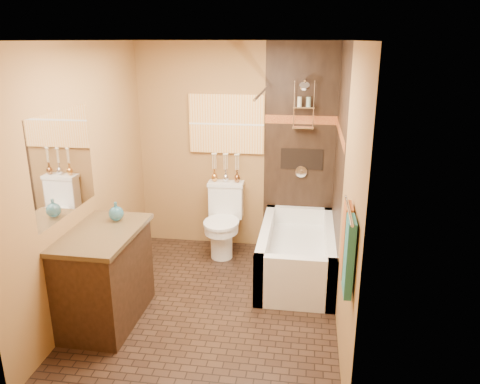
% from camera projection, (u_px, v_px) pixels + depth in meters
% --- Properties ---
extents(floor, '(3.00, 3.00, 0.00)m').
position_uv_depth(floor, '(213.00, 305.00, 4.64)').
color(floor, black).
rests_on(floor, ground).
extents(wall_left, '(0.02, 3.00, 2.50)m').
position_uv_depth(wall_left, '(86.00, 179.00, 4.42)').
color(wall_left, olive).
rests_on(wall_left, floor).
extents(wall_right, '(0.02, 3.00, 2.50)m').
position_uv_depth(wall_right, '(344.00, 191.00, 4.09)').
color(wall_right, olive).
rests_on(wall_right, floor).
extents(wall_back, '(2.40, 0.02, 2.50)m').
position_uv_depth(wall_back, '(236.00, 148.00, 5.66)').
color(wall_back, olive).
rests_on(wall_back, floor).
extents(wall_front, '(2.40, 0.02, 2.50)m').
position_uv_depth(wall_front, '(159.00, 257.00, 2.84)').
color(wall_front, olive).
rests_on(wall_front, floor).
extents(ceiling, '(3.00, 3.00, 0.00)m').
position_uv_depth(ceiling, '(207.00, 40.00, 3.87)').
color(ceiling, silver).
rests_on(ceiling, wall_back).
extents(alcove_tile_back, '(0.85, 0.01, 2.50)m').
position_uv_depth(alcove_tile_back, '(300.00, 151.00, 5.55)').
color(alcove_tile_back, black).
rests_on(alcove_tile_back, wall_back).
extents(alcove_tile_right, '(0.01, 1.50, 2.50)m').
position_uv_depth(alcove_tile_right, '(339.00, 168.00, 4.79)').
color(alcove_tile_right, black).
rests_on(alcove_tile_right, wall_right).
extents(mosaic_band_back, '(0.85, 0.01, 0.10)m').
position_uv_depth(mosaic_band_back, '(301.00, 120.00, 5.42)').
color(mosaic_band_back, maroon).
rests_on(mosaic_band_back, alcove_tile_back).
extents(mosaic_band_right, '(0.01, 1.50, 0.10)m').
position_uv_depth(mosaic_band_right, '(340.00, 133.00, 4.68)').
color(mosaic_band_right, maroon).
rests_on(mosaic_band_right, alcove_tile_right).
extents(alcove_niche, '(0.50, 0.01, 0.25)m').
position_uv_depth(alcove_niche, '(302.00, 159.00, 5.57)').
color(alcove_niche, black).
rests_on(alcove_niche, alcove_tile_back).
extents(shower_fixtures, '(0.24, 0.33, 1.16)m').
position_uv_depth(shower_fixtures, '(303.00, 117.00, 5.31)').
color(shower_fixtures, silver).
rests_on(shower_fixtures, floor).
extents(curtain_rod, '(0.03, 1.55, 0.03)m').
position_uv_depth(curtain_rod, '(263.00, 91.00, 4.66)').
color(curtain_rod, silver).
rests_on(curtain_rod, wall_back).
extents(towel_bar, '(0.02, 0.55, 0.02)m').
position_uv_depth(towel_bar, '(349.00, 210.00, 3.04)').
color(towel_bar, silver).
rests_on(towel_bar, wall_right).
extents(towel_teal, '(0.05, 0.22, 0.52)m').
position_uv_depth(towel_teal, '(349.00, 256.00, 3.01)').
color(towel_teal, '#216F69').
rests_on(towel_teal, towel_bar).
extents(towel_rust, '(0.05, 0.22, 0.52)m').
position_uv_depth(towel_rust, '(346.00, 240.00, 3.25)').
color(towel_rust, '#9B4B1C').
rests_on(towel_rust, towel_bar).
extents(sunset_painting, '(0.90, 0.04, 0.70)m').
position_uv_depth(sunset_painting, '(226.00, 124.00, 5.56)').
color(sunset_painting, orange).
rests_on(sunset_painting, wall_back).
extents(vanity_mirror, '(0.01, 1.00, 0.90)m').
position_uv_depth(vanity_mirror, '(64.00, 164.00, 3.98)').
color(vanity_mirror, white).
rests_on(vanity_mirror, wall_left).
extents(bathtub, '(0.80, 1.50, 0.55)m').
position_uv_depth(bathtub, '(297.00, 257.00, 5.17)').
color(bathtub, white).
rests_on(bathtub, floor).
extents(toilet, '(0.44, 0.64, 0.85)m').
position_uv_depth(toilet, '(223.00, 220.00, 5.65)').
color(toilet, white).
rests_on(toilet, floor).
extents(vanity, '(0.63, 1.02, 0.89)m').
position_uv_depth(vanity, '(104.00, 276.00, 4.27)').
color(vanity, black).
rests_on(vanity, floor).
extents(teal_bottle, '(0.16, 0.16, 0.22)m').
position_uv_depth(teal_bottle, '(116.00, 212.00, 4.35)').
color(teal_bottle, '#286678').
rests_on(teal_bottle, vanity).
extents(bud_vases, '(0.35, 0.07, 0.35)m').
position_uv_depth(bud_vases, '(226.00, 167.00, 5.64)').
color(bud_vases, gold).
rests_on(bud_vases, toilet).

